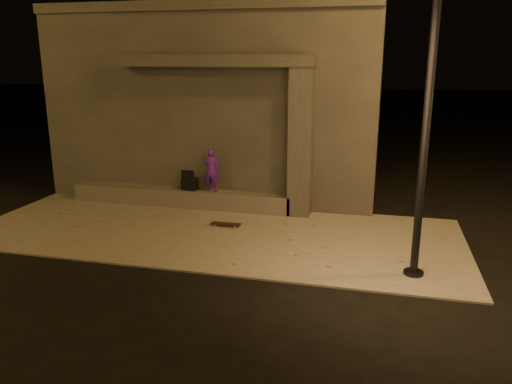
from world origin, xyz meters
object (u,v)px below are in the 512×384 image
(skateboarder, at_px, (211,170))
(skateboard, at_px, (226,224))
(street_lamp_0, at_px, (436,18))
(column, at_px, (301,143))
(backpack, at_px, (190,183))

(skateboarder, height_order, skateboard, skateboarder)
(skateboard, distance_m, street_lamp_0, 6.22)
(column, distance_m, backpack, 3.14)
(skateboarder, distance_m, backpack, 0.72)
(backpack, relative_size, skateboard, 0.77)
(skateboard, height_order, street_lamp_0, street_lamp_0)
(column, height_order, skateboard, column)
(skateboarder, distance_m, street_lamp_0, 6.73)
(column, relative_size, street_lamp_0, 0.45)
(skateboarder, relative_size, backpack, 2.09)
(column, xyz_separation_m, skateboarder, (-2.31, 0.00, -0.78))
(column, relative_size, skateboard, 5.09)
(street_lamp_0, bearing_deg, backpack, 150.83)
(column, relative_size, skateboarder, 3.16)
(skateboarder, bearing_deg, backpack, -2.57)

